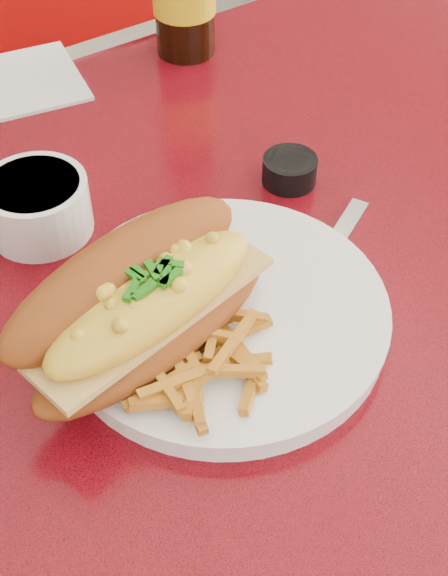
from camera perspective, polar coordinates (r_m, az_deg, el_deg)
diner_table at (r=0.79m, az=-1.75°, el=-8.47°), size 1.23×0.83×0.77m
dinner_plate at (r=0.63m, az=0.00°, el=-1.87°), size 0.34×0.34×0.02m
mac_hoagie at (r=0.58m, az=-5.81°, el=-0.96°), size 0.23×0.14×0.10m
fries_pile at (r=0.58m, az=-2.08°, el=-4.95°), size 0.11×0.10×0.03m
fork at (r=0.59m, az=-3.65°, el=-4.79°), size 0.06×0.15×0.00m
gravy_ramekin at (r=0.72m, az=-13.13°, el=5.78°), size 0.12×0.12×0.05m
sauce_cup_right at (r=0.76m, az=4.70°, el=8.44°), size 0.06×0.06×0.03m
knife at (r=0.68m, az=6.84°, el=1.38°), size 0.21×0.12×0.01m
paper_napkin at (r=0.94m, az=-14.34°, el=14.00°), size 0.15×0.15×0.00m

